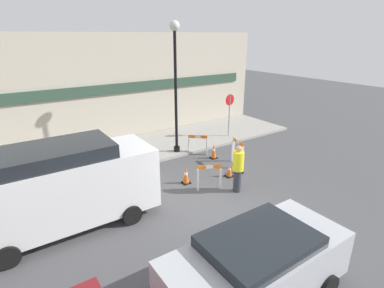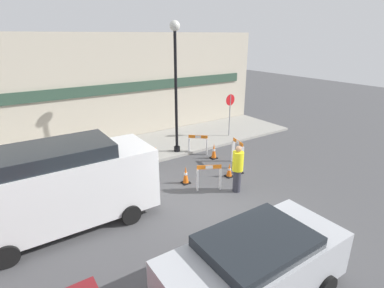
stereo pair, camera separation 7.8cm
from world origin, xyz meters
name	(u,v)px [view 1 (the left image)]	position (x,y,z in m)	size (l,w,h in m)	color
ground_plane	(216,211)	(0.00, 0.00, 0.00)	(60.00, 60.00, 0.00)	#4C4C4F
sidewalk_slab	(135,150)	(0.00, 6.40, 0.06)	(18.00, 3.80, 0.13)	#9E9B93
storefront_facade	(115,89)	(0.00, 8.37, 2.75)	(18.00, 0.22, 5.50)	#BCB29E
streetlamp_post	(175,72)	(1.53, 4.96, 3.83)	(0.44, 0.44, 5.82)	black
stop_sign	(229,108)	(5.13, 5.38, 1.66)	(0.60, 0.06, 2.29)	gray
barricade_0	(237,152)	(3.06, 2.39, 0.60)	(0.33, 0.87, 1.12)	white
barricade_1	(198,144)	(2.33, 4.35, 0.52)	(0.77, 0.69, 0.95)	white
barricade_2	(156,161)	(-0.26, 3.66, 0.51)	(0.45, 0.69, 0.97)	white
barricade_3	(209,176)	(0.66, 1.26, 0.54)	(0.86, 0.53, 0.99)	white
traffic_cone_0	(229,170)	(1.99, 1.67, 0.27)	(0.30, 0.30, 0.56)	black
traffic_cone_1	(239,168)	(2.54, 1.69, 0.22)	(0.30, 0.30, 0.46)	black
traffic_cone_2	(186,175)	(0.24, 2.16, 0.34)	(0.30, 0.30, 0.69)	black
traffic_cone_3	(214,151)	(2.65, 3.52, 0.35)	(0.30, 0.30, 0.72)	black
person_worker	(238,168)	(1.43, 0.61, 0.94)	(0.41, 0.41, 1.76)	#33333D
person_pedestrian	(66,153)	(-3.34, 5.35, 1.00)	(0.33, 0.33, 1.63)	#33333D
parked_car_1	(257,264)	(-1.45, -3.14, 0.91)	(4.09, 1.92, 1.60)	#B7BABF
work_van	(62,185)	(-4.15, 1.84, 1.38)	(5.23, 2.08, 2.56)	white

